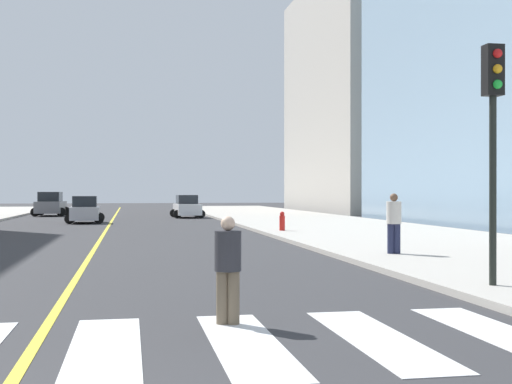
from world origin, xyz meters
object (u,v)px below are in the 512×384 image
object	(u,v)px
car_gray_nearest	(51,205)
fire_hydrant	(282,221)
pedestrian_crossing	(228,265)
car_white_third	(187,207)
pedestrian_waiting_east	(394,220)
traffic_light_near_corner	(493,116)
car_silver_second	(85,210)

from	to	relation	value
car_gray_nearest	fire_hydrant	world-z (taller)	car_gray_nearest
pedestrian_crossing	car_white_third	bearing A→B (deg)	103.10
pedestrian_waiting_east	fire_hydrant	size ratio (longest dim) A/B	2.00
car_gray_nearest	fire_hydrant	xyz separation A→B (m)	(13.29, -25.85, -0.32)
car_gray_nearest	pedestrian_crossing	bearing A→B (deg)	-78.35
pedestrian_crossing	traffic_light_near_corner	bearing A→B (deg)	38.70
car_white_third	fire_hydrant	xyz separation A→B (m)	(2.80, -20.26, -0.22)
fire_hydrant	car_white_third	bearing A→B (deg)	97.86
car_gray_nearest	pedestrian_waiting_east	size ratio (longest dim) A/B	2.47
pedestrian_waiting_east	fire_hydrant	xyz separation A→B (m)	(-0.67, 12.14, -0.55)
car_silver_second	pedestrian_waiting_east	distance (m)	26.91
car_gray_nearest	car_white_third	world-z (taller)	car_gray_nearest
traffic_light_near_corner	pedestrian_waiting_east	distance (m)	7.22
car_silver_second	car_white_third	xyz separation A→B (m)	(6.98, 7.59, 0.01)
pedestrian_waiting_east	fire_hydrant	bearing A→B (deg)	105.48
car_silver_second	traffic_light_near_corner	size ratio (longest dim) A/B	0.81
car_silver_second	pedestrian_waiting_east	world-z (taller)	pedestrian_waiting_east
fire_hydrant	car_silver_second	bearing A→B (deg)	127.65
car_gray_nearest	fire_hydrant	bearing A→B (deg)	-60.48
car_white_third	pedestrian_crossing	xyz separation A→B (m)	(-2.76, -41.42, 0.10)
traffic_light_near_corner	fire_hydrant	world-z (taller)	traffic_light_near_corner
car_white_third	traffic_light_near_corner	size ratio (longest dim) A/B	0.82
traffic_light_near_corner	pedestrian_crossing	xyz separation A→B (m)	(-5.57, -2.23, -2.58)
car_silver_second	fire_hydrant	bearing A→B (deg)	-53.64
pedestrian_waiting_east	car_gray_nearest	bearing A→B (deg)	122.50
car_gray_nearest	traffic_light_near_corner	bearing A→B (deg)	-71.15
car_white_third	traffic_light_near_corner	world-z (taller)	traffic_light_near_corner
pedestrian_crossing	pedestrian_waiting_east	size ratio (longest dim) A/B	0.91
car_silver_second	traffic_light_near_corner	distance (m)	33.19
car_white_third	traffic_light_near_corner	distance (m)	39.38
car_silver_second	pedestrian_waiting_east	bearing A→B (deg)	-68.47
car_white_third	car_silver_second	bearing A→B (deg)	44.78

